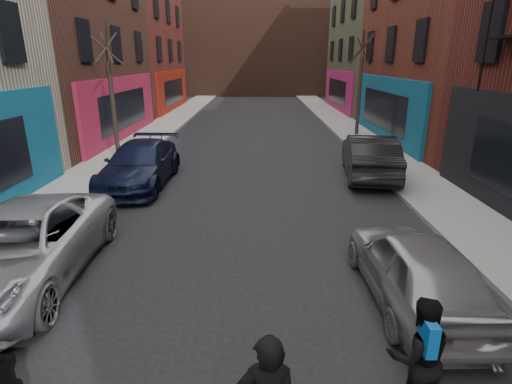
{
  "coord_description": "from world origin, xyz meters",
  "views": [
    {
      "loc": [
        0.27,
        -0.02,
        4.4
      ],
      "look_at": [
        0.22,
        8.4,
        1.6
      ],
      "focal_mm": 28.0,
      "sensor_mm": 36.0,
      "label": 1
    }
  ],
  "objects_px": {
    "tree_right_far": "(361,75)",
    "parked_left_end": "(140,164)",
    "pedestrian": "(418,356)",
    "tree_left_far": "(111,84)",
    "parked_right_end": "(369,156)",
    "parked_left_far": "(19,247)",
    "parked_right_far": "(415,268)"
  },
  "relations": [
    {
      "from": "parked_left_far",
      "to": "parked_left_end",
      "type": "height_order",
      "value": "same"
    },
    {
      "from": "pedestrian",
      "to": "parked_left_end",
      "type": "bearing_deg",
      "value": -57.73
    },
    {
      "from": "tree_right_far",
      "to": "parked_left_far",
      "type": "xyz_separation_m",
      "value": [
        -10.8,
        -16.7,
        -2.76
      ]
    },
    {
      "from": "parked_right_far",
      "to": "parked_right_end",
      "type": "xyz_separation_m",
      "value": [
        1.4,
        8.58,
        0.12
      ]
    },
    {
      "from": "tree_left_far",
      "to": "parked_left_far",
      "type": "relative_size",
      "value": 1.18
    },
    {
      "from": "tree_right_far",
      "to": "parked_left_end",
      "type": "height_order",
      "value": "tree_right_far"
    },
    {
      "from": "parked_left_end",
      "to": "parked_right_end",
      "type": "height_order",
      "value": "parked_right_end"
    },
    {
      "from": "parked_left_end",
      "to": "pedestrian",
      "type": "height_order",
      "value": "pedestrian"
    },
    {
      "from": "tree_left_far",
      "to": "parked_right_far",
      "type": "relative_size",
      "value": 1.55
    },
    {
      "from": "parked_right_far",
      "to": "parked_right_end",
      "type": "height_order",
      "value": "parked_right_end"
    },
    {
      "from": "tree_left_far",
      "to": "pedestrian",
      "type": "bearing_deg",
      "value": -58.55
    },
    {
      "from": "tree_right_far",
      "to": "pedestrian",
      "type": "xyz_separation_m",
      "value": [
        -3.91,
        -19.89,
        -2.69
      ]
    },
    {
      "from": "parked_left_end",
      "to": "pedestrian",
      "type": "bearing_deg",
      "value": -56.84
    },
    {
      "from": "pedestrian",
      "to": "parked_right_far",
      "type": "bearing_deg",
      "value": -110.14
    },
    {
      "from": "tree_left_far",
      "to": "parked_right_end",
      "type": "bearing_deg",
      "value": -14.61
    },
    {
      "from": "tree_left_far",
      "to": "parked_right_end",
      "type": "height_order",
      "value": "tree_left_far"
    },
    {
      "from": "tree_right_far",
      "to": "parked_right_far",
      "type": "height_order",
      "value": "tree_right_far"
    },
    {
      "from": "tree_right_far",
      "to": "parked_right_far",
      "type": "relative_size",
      "value": 1.62
    },
    {
      "from": "parked_right_far",
      "to": "pedestrian",
      "type": "height_order",
      "value": "pedestrian"
    },
    {
      "from": "tree_right_far",
      "to": "parked_left_end",
      "type": "bearing_deg",
      "value": -135.96
    },
    {
      "from": "tree_left_far",
      "to": "parked_left_end",
      "type": "bearing_deg",
      "value": -61.16
    },
    {
      "from": "parked_right_end",
      "to": "pedestrian",
      "type": "relative_size",
      "value": 3.04
    },
    {
      "from": "parked_right_end",
      "to": "pedestrian",
      "type": "height_order",
      "value": "parked_right_end"
    },
    {
      "from": "tree_right_far",
      "to": "parked_right_far",
      "type": "bearing_deg",
      "value": -99.78
    },
    {
      "from": "parked_right_far",
      "to": "pedestrian",
      "type": "bearing_deg",
      "value": 68.63
    },
    {
      "from": "tree_left_far",
      "to": "parked_left_far",
      "type": "height_order",
      "value": "tree_left_far"
    },
    {
      "from": "parked_left_end",
      "to": "parked_right_end",
      "type": "relative_size",
      "value": 1.05
    },
    {
      "from": "parked_right_end",
      "to": "pedestrian",
      "type": "distance_m",
      "value": 11.31
    },
    {
      "from": "pedestrian",
      "to": "tree_left_far",
      "type": "bearing_deg",
      "value": -58.71
    },
    {
      "from": "parked_right_end",
      "to": "tree_left_far",
      "type": "bearing_deg",
      "value": -6.98
    },
    {
      "from": "tree_right_far",
      "to": "pedestrian",
      "type": "distance_m",
      "value": 20.45
    },
    {
      "from": "parked_left_end",
      "to": "pedestrian",
      "type": "distance_m",
      "value": 11.82
    }
  ]
}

